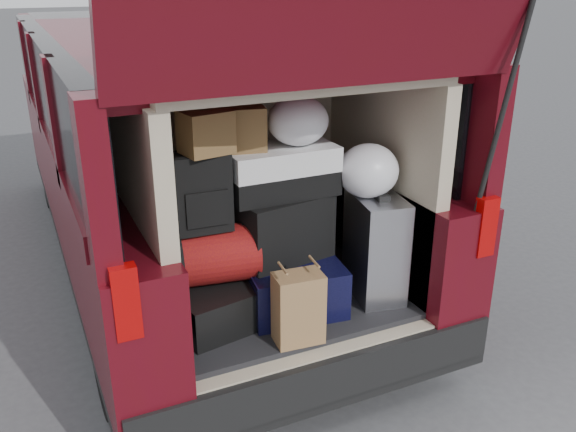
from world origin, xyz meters
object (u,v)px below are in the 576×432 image
(navy_hardshell, at_px, (288,278))
(backpack, at_px, (201,192))
(black_hardshell, at_px, (206,300))
(red_duffel, at_px, (212,255))
(black_soft_case, at_px, (283,227))
(silver_roller, at_px, (375,247))
(kraft_bag, at_px, (298,308))
(twotone_duffel, at_px, (280,171))

(navy_hardshell, xyz_separation_m, backpack, (-0.44, -0.00, 0.55))
(black_hardshell, relative_size, red_duffel, 1.19)
(red_duffel, relative_size, black_soft_case, 0.93)
(navy_hardshell, xyz_separation_m, silver_roller, (0.45, -0.13, 0.15))
(navy_hardshell, relative_size, red_duffel, 1.34)
(navy_hardshell, height_order, kraft_bag, kraft_bag)
(black_soft_case, height_order, backpack, backpack)
(black_soft_case, distance_m, twotone_duffel, 0.29)
(navy_hardshell, distance_m, red_duffel, 0.46)
(silver_roller, relative_size, twotone_duffel, 1.02)
(silver_roller, xyz_separation_m, red_duffel, (-0.85, 0.13, 0.07))
(silver_roller, xyz_separation_m, twotone_duffel, (-0.47, 0.17, 0.43))
(red_duffel, bearing_deg, navy_hardshell, 9.33)
(black_hardshell, xyz_separation_m, silver_roller, (0.89, -0.13, 0.17))
(silver_roller, height_order, twotone_duffel, twotone_duffel)
(black_soft_case, relative_size, backpack, 1.25)
(red_duffel, distance_m, twotone_duffel, 0.53)
(red_duffel, relative_size, backpack, 1.17)
(black_hardshell, height_order, twotone_duffel, twotone_duffel)
(red_duffel, bearing_deg, kraft_bag, -42.68)
(silver_roller, bearing_deg, backpack, -178.19)
(black_hardshell, height_order, kraft_bag, kraft_bag)
(navy_hardshell, bearing_deg, black_hardshell, -172.95)
(black_hardshell, distance_m, red_duffel, 0.25)
(black_soft_case, bearing_deg, backpack, 172.58)
(black_soft_case, height_order, twotone_duffel, twotone_duffel)
(twotone_duffel, bearing_deg, black_soft_case, -92.03)
(red_duffel, bearing_deg, silver_roller, 0.15)
(kraft_bag, relative_size, backpack, 0.93)
(twotone_duffel, bearing_deg, kraft_bag, -103.08)
(red_duffel, xyz_separation_m, twotone_duffel, (0.38, 0.04, 0.36))
(black_soft_case, bearing_deg, navy_hardshell, -32.87)
(kraft_bag, relative_size, twotone_duffel, 0.64)
(kraft_bag, bearing_deg, twotone_duffel, 82.24)
(backpack, bearing_deg, silver_roller, -4.80)
(backpack, bearing_deg, black_hardshell, 137.68)
(kraft_bag, xyz_separation_m, red_duffel, (-0.29, 0.36, 0.17))
(black_hardshell, relative_size, black_soft_case, 1.11)
(black_hardshell, relative_size, navy_hardshell, 0.89)
(black_hardshell, relative_size, twotone_duffel, 0.95)
(black_hardshell, bearing_deg, black_soft_case, -9.03)
(black_soft_case, xyz_separation_m, backpack, (-0.42, -0.01, 0.25))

